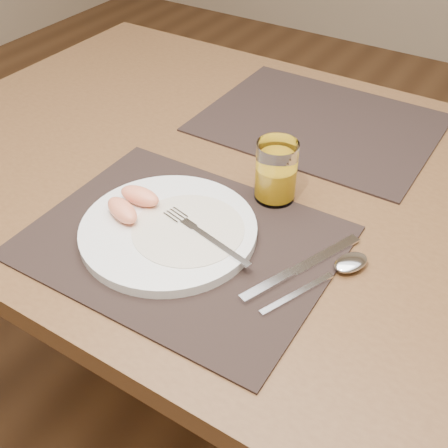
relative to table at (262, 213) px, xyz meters
The scene contains 11 objects.
ground 0.67m from the table, ahead, with size 5.00×5.00×0.00m, color #54351D.
table is the anchor object (origin of this frame).
placemat_near 0.24m from the table, 94.85° to the right, with size 0.45×0.35×0.00m, color black.
placemat_far 0.24m from the table, 89.29° to the left, with size 0.45×0.35×0.00m, color black.
plate 0.24m from the table, 101.41° to the right, with size 0.27×0.27×0.02m, color white.
plate_dressing 0.23m from the table, 93.91° to the right, with size 0.17×0.17×0.00m.
fork 0.23m from the table, 88.74° to the right, with size 0.17×0.06×0.00m.
knife 0.26m from the table, 51.62° to the right, with size 0.09×0.21×0.01m.
spoon 0.27m from the table, 35.19° to the right, with size 0.09×0.18×0.01m.
juice_glass 0.15m from the table, 46.17° to the right, with size 0.07×0.07×0.10m.
grapefruit_wedges 0.27m from the table, 117.92° to the right, with size 0.08×0.09×0.03m.
Camera 1 is at (0.38, -0.72, 1.31)m, focal length 45.00 mm.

